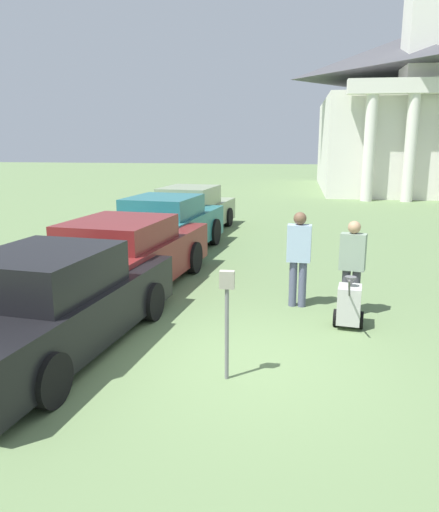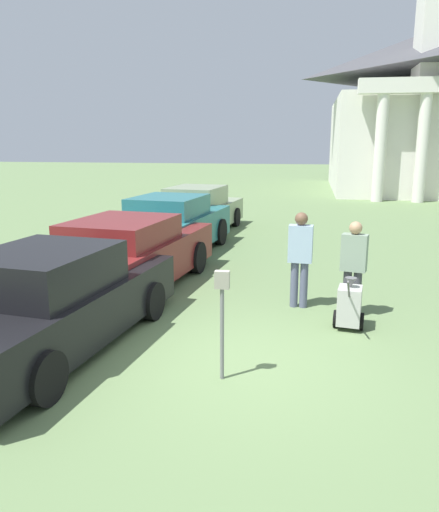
{
  "view_description": "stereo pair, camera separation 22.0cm",
  "coord_description": "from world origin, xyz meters",
  "px_view_note": "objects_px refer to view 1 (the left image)",
  "views": [
    {
      "loc": [
        0.74,
        -6.25,
        2.94
      ],
      "look_at": [
        -0.46,
        1.61,
        1.1
      ],
      "focal_mm": 35.0,
      "sensor_mm": 36.0,
      "label": 1
    },
    {
      "loc": [
        0.96,
        -6.21,
        2.94
      ],
      "look_at": [
        -0.46,
        1.61,
        1.1
      ],
      "focal_mm": 35.0,
      "sensor_mm": 36.0,
      "label": 2
    }
  ],
  "objects_px": {
    "parked_car_maroon": "(123,256)",
    "parked_car_sage": "(191,212)",
    "parked_car_teal": "(166,227)",
    "church": "(408,104)",
    "parking_meter": "(227,305)",
    "person_supervisor": "(352,262)",
    "equipment_cart": "(349,304)",
    "parked_car_black": "(53,304)",
    "person_worker": "(299,253)"
  },
  "relations": [
    {
      "from": "parked_car_maroon",
      "to": "parked_car_sage",
      "type": "relative_size",
      "value": 1.06
    },
    {
      "from": "parked_car_teal",
      "to": "parked_car_sage",
      "type": "distance_m",
      "value": 3.2
    },
    {
      "from": "parked_car_sage",
      "to": "church",
      "type": "height_order",
      "value": "church"
    },
    {
      "from": "parking_meter",
      "to": "person_supervisor",
      "type": "bearing_deg",
      "value": 56.75
    },
    {
      "from": "parked_car_sage",
      "to": "equipment_cart",
      "type": "distance_m",
      "value": 9.05
    },
    {
      "from": "church",
      "to": "parked_car_maroon",
      "type": "bearing_deg",
      "value": -113.06
    },
    {
      "from": "parked_car_teal",
      "to": "church",
      "type": "height_order",
      "value": "church"
    },
    {
      "from": "parked_car_black",
      "to": "person_worker",
      "type": "distance_m",
      "value": 4.25
    },
    {
      "from": "parked_car_maroon",
      "to": "parking_meter",
      "type": "height_order",
      "value": "parked_car_maroon"
    },
    {
      "from": "person_supervisor",
      "to": "church",
      "type": "bearing_deg",
      "value": -88.24
    },
    {
      "from": "parked_car_maroon",
      "to": "parked_car_sage",
      "type": "distance_m",
      "value": 6.53
    },
    {
      "from": "person_supervisor",
      "to": "parked_car_maroon",
      "type": "bearing_deg",
      "value": 4.09
    },
    {
      "from": "person_supervisor",
      "to": "equipment_cart",
      "type": "relative_size",
      "value": 1.63
    },
    {
      "from": "parked_car_maroon",
      "to": "parked_car_black",
      "type": "bearing_deg",
      "value": -83.25
    },
    {
      "from": "parked_car_black",
      "to": "church",
      "type": "xyz_separation_m",
      "value": [
        9.75,
        25.88,
        4.39
      ]
    },
    {
      "from": "parked_car_black",
      "to": "church",
      "type": "distance_m",
      "value": 28.0
    },
    {
      "from": "person_supervisor",
      "to": "equipment_cart",
      "type": "xyz_separation_m",
      "value": [
        -0.08,
        -0.64,
        -0.54
      ]
    },
    {
      "from": "parked_car_teal",
      "to": "parked_car_maroon",
      "type": "bearing_deg",
      "value": -83.24
    },
    {
      "from": "parked_car_teal",
      "to": "parking_meter",
      "type": "bearing_deg",
      "value": -62.66
    },
    {
      "from": "parked_car_black",
      "to": "parked_car_maroon",
      "type": "bearing_deg",
      "value": 96.75
    },
    {
      "from": "parked_car_maroon",
      "to": "person_worker",
      "type": "xyz_separation_m",
      "value": [
        3.45,
        -0.51,
        0.29
      ]
    },
    {
      "from": "equipment_cart",
      "to": "person_worker",
      "type": "bearing_deg",
      "value": 138.85
    },
    {
      "from": "parked_car_sage",
      "to": "equipment_cart",
      "type": "xyz_separation_m",
      "value": [
        4.26,
        -7.98,
        -0.3
      ]
    },
    {
      "from": "parked_car_sage",
      "to": "person_worker",
      "type": "xyz_separation_m",
      "value": [
        3.45,
        -7.04,
        0.3
      ]
    },
    {
      "from": "parked_car_black",
      "to": "person_supervisor",
      "type": "relative_size",
      "value": 2.97
    },
    {
      "from": "parked_car_teal",
      "to": "parking_meter",
      "type": "height_order",
      "value": "parked_car_teal"
    },
    {
      "from": "church",
      "to": "parked_car_teal",
      "type": "bearing_deg",
      "value": -116.48
    },
    {
      "from": "parked_car_black",
      "to": "parked_car_sage",
      "type": "xyz_separation_m",
      "value": [
        -0.0,
        9.51,
        0.01
      ]
    },
    {
      "from": "parked_car_maroon",
      "to": "church",
      "type": "distance_m",
      "value": 25.27
    },
    {
      "from": "parked_car_maroon",
      "to": "person_worker",
      "type": "relative_size",
      "value": 3.09
    },
    {
      "from": "parked_car_sage",
      "to": "equipment_cart",
      "type": "bearing_deg",
      "value": -55.11
    },
    {
      "from": "parked_car_sage",
      "to": "equipment_cart",
      "type": "height_order",
      "value": "parked_car_sage"
    },
    {
      "from": "parked_car_teal",
      "to": "person_supervisor",
      "type": "bearing_deg",
      "value": -36.8
    },
    {
      "from": "parked_car_black",
      "to": "equipment_cart",
      "type": "bearing_deg",
      "value": 26.51
    },
    {
      "from": "parking_meter",
      "to": "parked_car_sage",
      "type": "bearing_deg",
      "value": 104.35
    },
    {
      "from": "person_supervisor",
      "to": "parking_meter",
      "type": "bearing_deg",
      "value": 71.34
    },
    {
      "from": "person_supervisor",
      "to": "parked_car_black",
      "type": "bearing_deg",
      "value": 41.15
    },
    {
      "from": "parked_car_black",
      "to": "equipment_cart",
      "type": "height_order",
      "value": "parked_car_black"
    },
    {
      "from": "parked_car_sage",
      "to": "parking_meter",
      "type": "bearing_deg",
      "value": -68.88
    },
    {
      "from": "equipment_cart",
      "to": "church",
      "type": "relative_size",
      "value": 0.05
    },
    {
      "from": "equipment_cart",
      "to": "parked_car_black",
      "type": "bearing_deg",
      "value": -152.3
    },
    {
      "from": "parked_car_maroon",
      "to": "parking_meter",
      "type": "relative_size",
      "value": 3.79
    },
    {
      "from": "parked_car_teal",
      "to": "person_worker",
      "type": "xyz_separation_m",
      "value": [
        3.45,
        -3.83,
        0.26
      ]
    },
    {
      "from": "parked_car_maroon",
      "to": "church",
      "type": "xyz_separation_m",
      "value": [
        9.75,
        22.9,
        4.37
      ]
    },
    {
      "from": "parked_car_teal",
      "to": "person_worker",
      "type": "height_order",
      "value": "person_worker"
    },
    {
      "from": "parked_car_maroon",
      "to": "equipment_cart",
      "type": "xyz_separation_m",
      "value": [
        4.26,
        -1.45,
        -0.31
      ]
    },
    {
      "from": "person_worker",
      "to": "church",
      "type": "xyz_separation_m",
      "value": [
        6.3,
        23.41,
        4.08
      ]
    },
    {
      "from": "parked_car_maroon",
      "to": "person_supervisor",
      "type": "bearing_deg",
      "value": -3.74
    },
    {
      "from": "parked_car_teal",
      "to": "person_supervisor",
      "type": "relative_size",
      "value": 3.0
    },
    {
      "from": "parked_car_sage",
      "to": "parked_car_maroon",
      "type": "bearing_deg",
      "value": -83.23
    }
  ]
}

